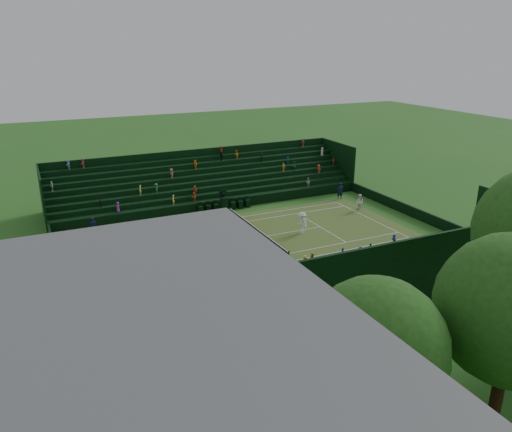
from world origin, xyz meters
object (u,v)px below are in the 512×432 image
object	(u,v)px
umpire_chair	(224,203)
player_far_west	(360,202)
tennis_net	(256,232)
player_far_east	(302,223)
player_near_east	(230,245)
player_near_west	(133,243)

from	to	relation	value
umpire_chair	player_far_west	xyz separation A→B (m)	(4.59, 12.59, -0.27)
tennis_net	player_far_west	distance (m)	12.69
tennis_net	player_far_east	distance (m)	4.21
player_near_east	player_far_east	size ratio (longest dim) A/B	1.05
umpire_chair	player_near_west	world-z (taller)	umpire_chair
player_near_east	tennis_net	bearing A→B (deg)	-88.92
player_near_east	player_far_east	distance (m)	8.00
player_far_west	player_far_east	bearing A→B (deg)	-71.26
tennis_net	player_far_west	world-z (taller)	player_far_west
player_far_west	player_near_east	bearing A→B (deg)	-73.13
tennis_net	player_far_west	xyz separation A→B (m)	(-2.39, 12.46, 0.30)
umpire_chair	player_far_east	world-z (taller)	umpire_chair
umpire_chair	player_near_west	size ratio (longest dim) A/B	1.44
tennis_net	umpire_chair	size ratio (longest dim) A/B	4.53
player_near_west	player_far_west	distance (m)	22.64
umpire_chair	tennis_net	bearing A→B (deg)	1.06
player_far_west	umpire_chair	bearing A→B (deg)	-111.05
umpire_chair	player_near_east	xyz separation A→B (m)	(9.75, -3.41, -0.09)
player_near_east	player_far_west	distance (m)	16.81
umpire_chair	player_far_west	size ratio (longest dim) A/B	1.56
player_near_east	umpire_chair	bearing A→B (deg)	-56.23
umpire_chair	player_far_east	size ratio (longest dim) A/B	1.34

